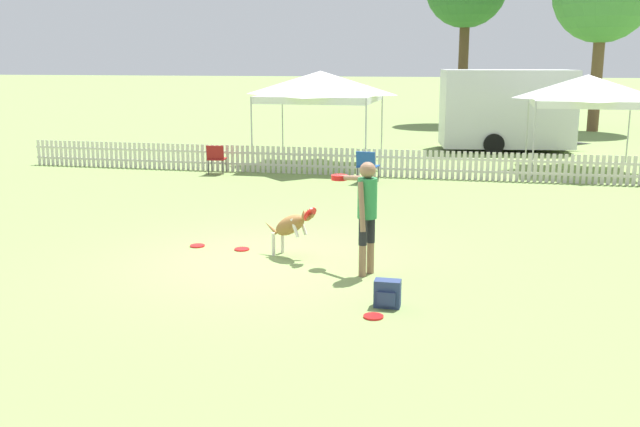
# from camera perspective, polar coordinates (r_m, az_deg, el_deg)

# --- Properties ---
(ground_plane) EXTENTS (240.00, 240.00, 0.00)m
(ground_plane) POSITION_cam_1_polar(r_m,az_deg,el_deg) (11.09, -4.31, -3.85)
(ground_plane) COLOR olive
(handler_person) EXTENTS (0.82, 0.97, 1.65)m
(handler_person) POSITION_cam_1_polar(r_m,az_deg,el_deg) (10.20, 3.63, 0.76)
(handler_person) COLOR #8C664C
(handler_person) RESTS_ON ground_plane
(leaping_dog) EXTENTS (1.01, 0.61, 0.87)m
(leaping_dog) POSITION_cam_1_polar(r_m,az_deg,el_deg) (11.17, -2.33, -0.93)
(leaping_dog) COLOR olive
(leaping_dog) RESTS_ON ground_plane
(frisbee_near_handler) EXTENTS (0.25, 0.25, 0.02)m
(frisbee_near_handler) POSITION_cam_1_polar(r_m,az_deg,el_deg) (12.11, -9.78, -2.56)
(frisbee_near_handler) COLOR red
(frisbee_near_handler) RESTS_ON ground_plane
(frisbee_near_dog) EXTENTS (0.25, 0.25, 0.02)m
(frisbee_near_dog) POSITION_cam_1_polar(r_m,az_deg,el_deg) (11.79, -6.27, -2.86)
(frisbee_near_dog) COLOR red
(frisbee_near_dog) RESTS_ON ground_plane
(frisbee_midfield) EXTENTS (0.25, 0.25, 0.02)m
(frisbee_midfield) POSITION_cam_1_polar(r_m,az_deg,el_deg) (8.75, 4.29, -8.22)
(frisbee_midfield) COLOR red
(frisbee_midfield) RESTS_ON ground_plane
(backpack_on_grass) EXTENTS (0.33, 0.23, 0.35)m
(backpack_on_grass) POSITION_cam_1_polar(r_m,az_deg,el_deg) (9.07, 5.41, -6.41)
(backpack_on_grass) COLOR navy
(backpack_on_grass) RESTS_ON ground_plane
(picket_fence) EXTENTS (19.32, 0.04, 0.74)m
(picket_fence) POSITION_cam_1_polar(r_m,az_deg,el_deg) (19.15, 3.05, 4.12)
(picket_fence) COLOR beige
(picket_fence) RESTS_ON ground_plane
(folding_chair_blue_left) EXTENTS (0.56, 0.57, 0.82)m
(folding_chair_blue_left) POSITION_cam_1_polar(r_m,az_deg,el_deg) (17.98, 3.79, 3.97)
(folding_chair_blue_left) COLOR #333338
(folding_chair_blue_left) RESTS_ON ground_plane
(folding_chair_center) EXTENTS (0.53, 0.55, 0.80)m
(folding_chair_center) POSITION_cam_1_polar(r_m,az_deg,el_deg) (19.59, -8.30, 4.51)
(folding_chair_center) COLOR #333338
(folding_chair_center) RESTS_ON ground_plane
(canopy_tent_main) EXTENTS (3.23, 3.23, 2.74)m
(canopy_tent_main) POSITION_cam_1_polar(r_m,az_deg,el_deg) (20.88, 0.03, 10.14)
(canopy_tent_main) COLOR #B2B2B2
(canopy_tent_main) RESTS_ON ground_plane
(canopy_tent_secondary) EXTENTS (2.93, 2.93, 2.66)m
(canopy_tent_secondary) POSITION_cam_1_polar(r_m,az_deg,el_deg) (21.31, 20.59, 9.20)
(canopy_tent_secondary) COLOR #B2B2B2
(canopy_tent_secondary) RESTS_ON ground_plane
(equipment_trailer) EXTENTS (5.22, 2.77, 2.73)m
(equipment_trailer) POSITION_cam_1_polar(r_m,az_deg,el_deg) (25.27, 14.66, 8.13)
(equipment_trailer) COLOR silver
(equipment_trailer) RESTS_ON ground_plane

